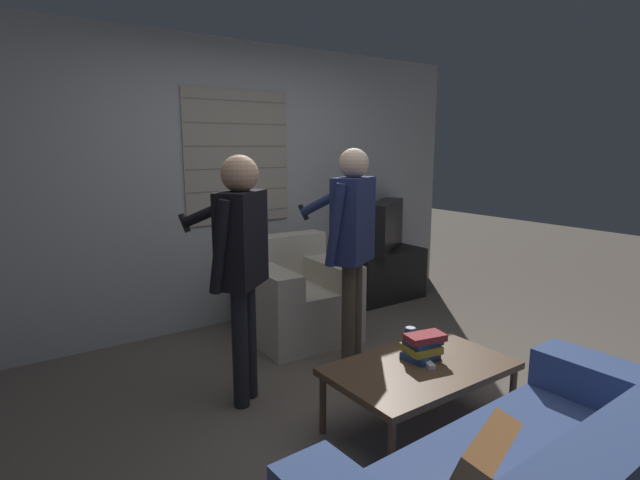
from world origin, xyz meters
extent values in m
plane|color=#665B51|center=(0.00, 0.00, 0.00)|extent=(16.00, 16.00, 0.00)
cube|color=#ADB2B7|center=(0.00, 2.03, 1.27)|extent=(5.20, 0.06, 2.55)
cube|color=#A8A393|center=(0.01, 1.99, 1.53)|extent=(1.02, 0.02, 1.19)
cube|color=gray|center=(0.01, 1.98, 1.04)|extent=(1.00, 0.00, 0.01)
cube|color=gray|center=(0.01, 1.98, 1.23)|extent=(1.00, 0.00, 0.01)
cube|color=gray|center=(0.01, 1.98, 1.43)|extent=(1.00, 0.00, 0.01)
cube|color=gray|center=(0.01, 1.98, 1.63)|extent=(1.00, 0.00, 0.01)
cube|color=gray|center=(0.01, 1.98, 1.83)|extent=(1.00, 0.00, 0.01)
cube|color=gray|center=(0.01, 1.98, 2.02)|extent=(1.00, 0.00, 0.01)
cube|color=#384C7F|center=(-0.39, -1.57, 0.61)|extent=(1.81, 0.27, 0.36)
cube|color=#384C7F|center=(0.38, -1.24, 0.52)|extent=(0.27, 0.83, 0.19)
cube|color=#935B2D|center=(-0.72, -1.24, 0.53)|extent=(0.41, 0.32, 0.37)
cube|color=beige|center=(0.20, 1.28, 0.23)|extent=(0.86, 0.86, 0.45)
cube|color=beige|center=(0.21, 1.59, 0.65)|extent=(0.83, 0.24, 0.40)
cube|color=beige|center=(0.49, 1.27, 0.55)|extent=(0.28, 0.83, 0.20)
cube|color=beige|center=(-0.09, 1.30, 0.55)|extent=(0.28, 0.83, 0.20)
cube|color=brown|center=(0.00, -0.31, 0.38)|extent=(1.05, 0.65, 0.04)
cylinder|color=brown|center=(-0.48, -0.03, 0.18)|extent=(0.04, 0.04, 0.36)
cylinder|color=brown|center=(0.49, -0.03, 0.18)|extent=(0.04, 0.04, 0.36)
cylinder|color=brown|center=(-0.48, -0.60, 0.18)|extent=(0.04, 0.04, 0.36)
cylinder|color=brown|center=(0.49, -0.60, 0.18)|extent=(0.04, 0.04, 0.36)
cube|color=black|center=(1.55, 1.69, 0.27)|extent=(0.85, 0.46, 0.54)
cube|color=black|center=(1.55, 1.69, 0.80)|extent=(0.81, 0.64, 0.52)
cube|color=#3D4738|center=(1.50, 1.78, 0.80)|extent=(0.61, 0.42, 0.42)
cylinder|color=black|center=(-0.73, 0.51, 0.39)|extent=(0.10, 0.10, 0.78)
cylinder|color=black|center=(-0.63, 0.60, 0.39)|extent=(0.10, 0.10, 0.78)
cube|color=black|center=(-0.68, 0.56, 1.07)|extent=(0.42, 0.39, 0.58)
sphere|color=tan|center=(-0.68, 0.56, 1.47)|extent=(0.23, 0.23, 0.23)
cylinder|color=black|center=(-0.87, 0.46, 1.06)|extent=(0.15, 0.16, 0.56)
cylinder|color=black|center=(-0.68, 0.89, 1.23)|extent=(0.40, 0.46, 0.28)
cube|color=black|center=(-0.84, 1.08, 1.12)|extent=(0.08, 0.08, 0.13)
cylinder|color=#4C4233|center=(0.14, 0.53, 0.40)|extent=(0.10, 0.10, 0.81)
cylinder|color=#4C4233|center=(0.26, 0.60, 0.40)|extent=(0.10, 0.10, 0.81)
cube|color=navy|center=(0.20, 0.56, 1.11)|extent=(0.42, 0.35, 0.61)
sphere|color=beige|center=(0.20, 0.56, 1.51)|extent=(0.21, 0.21, 0.21)
cylinder|color=navy|center=(0.00, 0.50, 1.10)|extent=(0.14, 0.17, 0.58)
cylinder|color=navy|center=(0.26, 0.89, 1.25)|extent=(0.32, 0.51, 0.33)
cube|color=black|center=(0.14, 1.11, 1.11)|extent=(0.07, 0.09, 0.13)
cube|color=#284C89|center=(0.07, -0.25, 0.42)|extent=(0.21, 0.19, 0.04)
cube|color=gold|center=(0.07, -0.25, 0.46)|extent=(0.22, 0.21, 0.04)
cube|color=#284C89|center=(0.09, -0.25, 0.49)|extent=(0.21, 0.16, 0.03)
cube|color=maroon|center=(0.08, -0.27, 0.53)|extent=(0.25, 0.17, 0.04)
cylinder|color=#194C9E|center=(0.14, -0.09, 0.46)|extent=(0.07, 0.07, 0.12)
cylinder|color=silver|center=(0.14, -0.09, 0.52)|extent=(0.06, 0.06, 0.00)
cube|color=white|center=(0.03, -0.34, 0.41)|extent=(0.09, 0.14, 0.02)
cylinder|color=black|center=(0.77, 1.55, 0.01)|extent=(0.20, 0.20, 0.02)
cylinder|color=black|center=(0.77, 1.55, 0.05)|extent=(0.03, 0.03, 0.07)
torus|color=black|center=(0.77, 1.55, 0.22)|extent=(0.29, 0.02, 0.29)
sphere|color=black|center=(0.77, 1.55, 0.22)|extent=(0.08, 0.08, 0.08)
camera|label=1|loc=(-2.01, -2.17, 1.63)|focal=28.00mm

